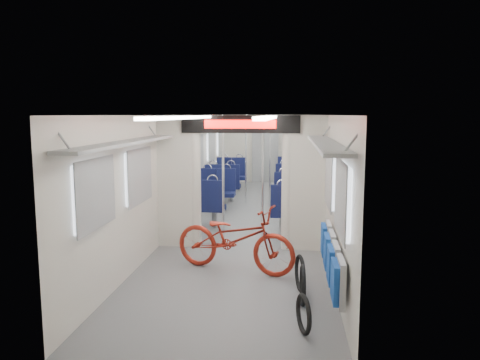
{
  "coord_description": "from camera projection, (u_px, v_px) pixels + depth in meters",
  "views": [
    {
      "loc": [
        0.83,
        -9.93,
        2.31
      ],
      "look_at": [
        -0.05,
        -1.65,
        1.14
      ],
      "focal_mm": 35.0,
      "sensor_mm": 36.0,
      "label": 1
    }
  ],
  "objects": [
    {
      "name": "stanchion_near_left",
      "position": [
        223.0,
        178.0,
        8.64
      ],
      "size": [
        0.05,
        0.05,
        2.3
      ],
      "primitive_type": "cylinder",
      "color": "silver",
      "rests_on": "ground"
    },
    {
      "name": "carriage",
      "position": [
        250.0,
        154.0,
        9.71
      ],
      "size": [
        12.0,
        12.02,
        2.31
      ],
      "color": "#515456",
      "rests_on": "ground"
    },
    {
      "name": "seat_bay_near_right",
      "position": [
        294.0,
        199.0,
        9.87
      ],
      "size": [
        0.91,
        2.07,
        1.1
      ],
      "color": "#0B1034",
      "rests_on": "ground"
    },
    {
      "name": "bike_hoop_a",
      "position": [
        304.0,
        316.0,
        4.94
      ],
      "size": [
        0.17,
        0.44,
        0.44
      ],
      "primitive_type": "torus",
      "rotation": [
        1.57,
        0.0,
        1.85
      ],
      "color": "black",
      "rests_on": "ground"
    },
    {
      "name": "seat_bay_far_left",
      "position": [
        227.0,
        176.0,
        13.38
      ],
      "size": [
        0.93,
        2.14,
        1.12
      ],
      "color": "#0B1034",
      "rests_on": "ground"
    },
    {
      "name": "stanchion_near_right",
      "position": [
        263.0,
        176.0,
        8.86
      ],
      "size": [
        0.05,
        0.05,
        2.3
      ],
      "primitive_type": "cylinder",
      "color": "silver",
      "rests_on": "ground"
    },
    {
      "name": "bike_hoop_c",
      "position": [
        300.0,
        275.0,
        6.13
      ],
      "size": [
        0.15,
        0.49,
        0.49
      ],
      "primitive_type": "torus",
      "rotation": [
        1.57,
        0.0,
        1.77
      ],
      "color": "black",
      "rests_on": "ground"
    },
    {
      "name": "stanchion_far_right",
      "position": [
        270.0,
        161.0,
        11.66
      ],
      "size": [
        0.04,
        0.04,
        2.3
      ],
      "primitive_type": "cylinder",
      "color": "silver",
      "rests_on": "ground"
    },
    {
      "name": "seat_bay_near_left",
      "position": [
        210.0,
        194.0,
        10.46
      ],
      "size": [
        0.92,
        2.14,
        1.12
      ],
      "color": "#0B1034",
      "rests_on": "ground"
    },
    {
      "name": "stanchion_far_left",
      "position": [
        246.0,
        160.0,
        12.11
      ],
      "size": [
        0.04,
        0.04,
        2.3
      ],
      "primitive_type": "cylinder",
      "color": "silver",
      "rests_on": "ground"
    },
    {
      "name": "bicycle",
      "position": [
        235.0,
        238.0,
        6.91
      ],
      "size": [
        1.99,
        1.2,
        0.99
      ],
      "primitive_type": "imported",
      "rotation": [
        0.0,
        0.0,
        1.26
      ],
      "color": "maroon",
      "rests_on": "ground"
    },
    {
      "name": "flip_bench",
      "position": [
        331.0,
        258.0,
        5.69
      ],
      "size": [
        0.12,
        2.08,
        0.49
      ],
      "color": "gray",
      "rests_on": "carriage"
    },
    {
      "name": "bike_hoop_b",
      "position": [
        303.0,
        287.0,
        5.67
      ],
      "size": [
        0.07,
        0.51,
        0.51
      ],
      "primitive_type": "torus",
      "rotation": [
        1.57,
        0.0,
        1.61
      ],
      "color": "black",
      "rests_on": "ground"
    },
    {
      "name": "seat_bay_far_right",
      "position": [
        293.0,
        176.0,
        13.41
      ],
      "size": [
        0.94,
        2.2,
        1.14
      ],
      "color": "#0B1034",
      "rests_on": "ground"
    }
  ]
}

